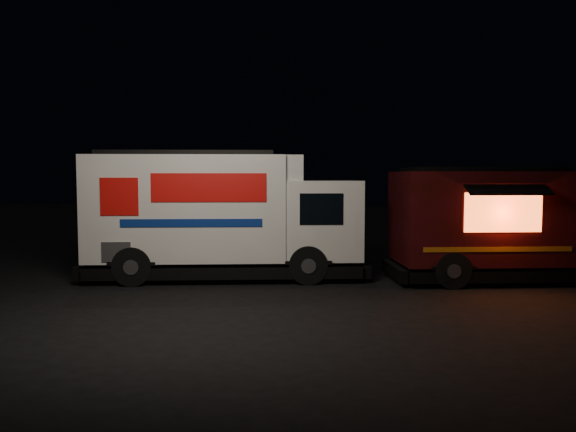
# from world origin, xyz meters

# --- Properties ---
(ground) EXTENTS (80.00, 80.00, 0.00)m
(ground) POSITION_xyz_m (0.00, 0.00, 0.00)
(ground) COLOR black
(ground) RESTS_ON ground
(white_truck) EXTENTS (7.89, 3.75, 3.44)m
(white_truck) POSITION_xyz_m (-0.83, 1.72, 1.72)
(white_truck) COLOR silver
(white_truck) RESTS_ON ground
(red_truck) EXTENTS (6.75, 3.41, 3.00)m
(red_truck) POSITION_xyz_m (6.79, 2.14, 1.50)
(red_truck) COLOR #3D0B12
(red_truck) RESTS_ON ground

